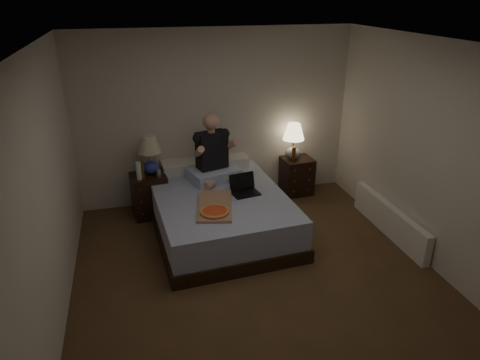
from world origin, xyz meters
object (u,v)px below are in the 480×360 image
object	(u,v)px
water_bottle	(139,171)
lamp_right	(293,142)
beer_bottle_left	(142,171)
laptop	(246,186)
nightstand_left	(150,195)
radiator	(389,220)
beer_bottle_right	(294,154)
pizza_box	(214,212)
soda_can	(159,173)
bed	(219,211)
nightstand_right	(297,176)
person	(213,148)
lamp_left	(150,155)

from	to	relation	value
water_bottle	lamp_right	bearing A→B (deg)	6.76
beer_bottle_left	laptop	bearing A→B (deg)	-27.95
nightstand_left	beer_bottle_left	world-z (taller)	beer_bottle_left
radiator	lamp_right	bearing A→B (deg)	118.64
beer_bottle_right	pizza_box	size ratio (longest dim) A/B	0.30
water_bottle	soda_can	xyz separation A→B (m)	(0.26, 0.03, -0.07)
bed	nightstand_right	distance (m)	1.62
nightstand_left	person	xyz separation A→B (m)	(0.89, -0.22, 0.70)
person	laptop	bearing A→B (deg)	-77.71
nightstand_right	water_bottle	size ratio (longest dim) A/B	2.31
lamp_right	water_bottle	bearing A→B (deg)	-173.24
lamp_left	beer_bottle_left	world-z (taller)	lamp_left
laptop	pizza_box	world-z (taller)	laptop
lamp_left	radiator	distance (m)	3.30
soda_can	laptop	xyz separation A→B (m)	(1.04, -0.68, -0.00)
bed	beer_bottle_left	distance (m)	1.17
bed	radiator	distance (m)	2.22
lamp_left	water_bottle	bearing A→B (deg)	-137.41
water_bottle	beer_bottle_left	xyz separation A→B (m)	(0.05, 0.02, -0.01)
beer_bottle_left	radiator	xyz separation A→B (m)	(3.05, -1.21, -0.53)
lamp_left	water_bottle	size ratio (longest dim) A/B	2.24
nightstand_left	beer_bottle_left	distance (m)	0.44
laptop	lamp_left	bearing A→B (deg)	135.19
beer_bottle_left	radiator	distance (m)	3.33
nightstand_left	person	world-z (taller)	person
bed	nightstand_left	bearing A→B (deg)	139.42
bed	beer_bottle_left	size ratio (longest dim) A/B	9.36
beer_bottle_left	pizza_box	world-z (taller)	beer_bottle_left
nightstand_left	soda_can	world-z (taller)	soda_can
lamp_left	soda_can	world-z (taller)	lamp_left
nightstand_left	nightstand_right	world-z (taller)	nightstand_left
person	radiator	world-z (taller)	person
water_bottle	person	bearing A→B (deg)	-5.44
nightstand_left	lamp_left	size ratio (longest dim) A/B	1.09
lamp_left	laptop	distance (m)	1.41
radiator	beer_bottle_right	bearing A→B (deg)	120.77
nightstand_left	pizza_box	bearing A→B (deg)	-67.10
laptop	radiator	size ratio (longest dim) A/B	0.21
bed	laptop	xyz separation A→B (m)	(0.33, -0.12, 0.39)
lamp_right	pizza_box	size ratio (longest dim) A/B	0.74
water_bottle	pizza_box	bearing A→B (deg)	-54.02
lamp_left	soda_can	bearing A→B (deg)	-55.37
lamp_right	radiator	size ratio (longest dim) A/B	0.35
water_bottle	beer_bottle_left	size ratio (longest dim) A/B	1.09
lamp_left	pizza_box	bearing A→B (deg)	-63.51
pizza_box	beer_bottle_left	bearing A→B (deg)	136.70
water_bottle	bed	bearing A→B (deg)	-28.46
bed	laptop	world-z (taller)	laptop
lamp_left	beer_bottle_left	size ratio (longest dim) A/B	2.43
lamp_right	laptop	bearing A→B (deg)	-137.23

